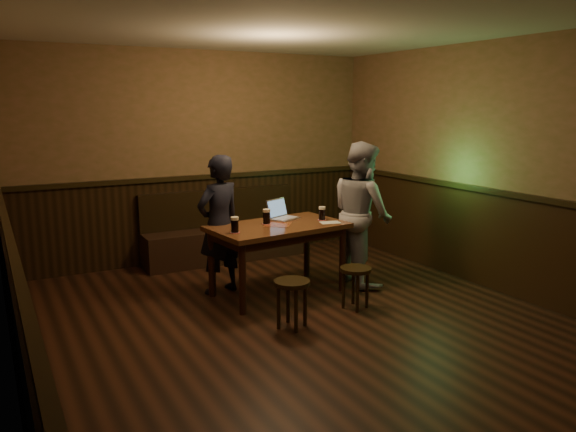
# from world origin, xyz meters

# --- Properties ---
(room) EXTENTS (5.04, 6.04, 2.84)m
(room) POSITION_xyz_m (0.00, 0.22, 1.20)
(room) COLOR black
(room) RESTS_ON ground
(bench) EXTENTS (2.20, 0.50, 0.95)m
(bench) POSITION_xyz_m (0.22, 2.75, 0.31)
(bench) COLOR black
(bench) RESTS_ON ground
(pub_table) EXTENTS (1.56, 1.00, 0.80)m
(pub_table) POSITION_xyz_m (0.22, 1.13, 0.69)
(pub_table) COLOR #543518
(pub_table) RESTS_ON ground
(stool_left) EXTENTS (0.41, 0.41, 0.47)m
(stool_left) POSITION_xyz_m (-0.12, 0.19, 0.37)
(stool_left) COLOR black
(stool_left) RESTS_ON ground
(stool_right) EXTENTS (0.43, 0.43, 0.44)m
(stool_right) POSITION_xyz_m (0.71, 0.33, 0.35)
(stool_right) COLOR black
(stool_right) RESTS_ON ground
(pint_left) EXTENTS (0.11, 0.11, 0.17)m
(pint_left) POSITION_xyz_m (-0.35, 0.99, 0.87)
(pint_left) COLOR #AD1527
(pint_left) RESTS_ON pub_table
(pint_mid) EXTENTS (0.11, 0.11, 0.17)m
(pint_mid) POSITION_xyz_m (0.13, 1.22, 0.88)
(pint_mid) COLOR #AD1527
(pint_mid) RESTS_ON pub_table
(pint_right) EXTENTS (0.10, 0.10, 0.16)m
(pint_right) POSITION_xyz_m (0.79, 1.11, 0.87)
(pint_right) COLOR #AD1527
(pint_right) RESTS_ON pub_table
(laptop) EXTENTS (0.40, 0.37, 0.23)m
(laptop) POSITION_xyz_m (0.41, 1.39, 0.85)
(laptop) COLOR silver
(laptop) RESTS_ON pub_table
(menu) EXTENTS (0.25, 0.20, 0.00)m
(menu) POSITION_xyz_m (0.79, 0.94, 0.79)
(menu) COLOR silver
(menu) RESTS_ON pub_table
(person_suit) EXTENTS (0.66, 0.53, 1.56)m
(person_suit) POSITION_xyz_m (-0.33, 1.48, 0.78)
(person_suit) COLOR black
(person_suit) RESTS_ON ground
(person_grey) EXTENTS (0.74, 0.89, 1.68)m
(person_grey) POSITION_xyz_m (1.28, 1.02, 0.84)
(person_grey) COLOR #949398
(person_grey) RESTS_ON ground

